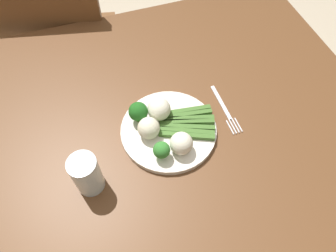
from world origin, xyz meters
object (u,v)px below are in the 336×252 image
object	(u,v)px
asparagus_bundle	(186,123)
fork	(225,109)
cauliflower_front	(181,143)
dining_table	(144,157)
broccoli_front_left	(162,150)
plate	(168,129)
cauliflower_near_fork	(149,128)
cauliflower_edge	(159,109)
water_glass	(87,174)
chair	(66,52)
broccoli_left	(138,112)

from	to	relation	value
asparagus_bundle	fork	size ratio (longest dim) A/B	0.94
cauliflower_front	asparagus_bundle	bearing A→B (deg)	-120.80
dining_table	broccoli_front_left	distance (m)	0.16
dining_table	plate	xyz separation A→B (m)	(-0.07, -0.00, 0.10)
asparagus_bundle	dining_table	bearing A→B (deg)	-163.97
dining_table	fork	size ratio (longest dim) A/B	7.80
broccoli_front_left	cauliflower_near_fork	world-z (taller)	cauliflower_near_fork
cauliflower_edge	cauliflower_front	xyz separation A→B (m)	(-0.02, 0.11, -0.00)
asparagus_bundle	cauliflower_edge	distance (m)	0.08
dining_table	broccoli_front_left	xyz separation A→B (m)	(-0.03, 0.07, 0.14)
fork	water_glass	bearing A→B (deg)	-76.34
fork	dining_table	bearing A→B (deg)	-86.37
broccoli_front_left	water_glass	size ratio (longest dim) A/B	0.46
chair	plate	bearing A→B (deg)	122.80
chair	cauliflower_front	size ratio (longest dim) A/B	15.60
dining_table	cauliflower_front	world-z (taller)	cauliflower_front
chair	broccoli_left	xyz separation A→B (m)	(-0.17, 0.59, 0.28)
broccoli_left	broccoli_front_left	world-z (taller)	broccoli_left
plate	cauliflower_front	size ratio (longest dim) A/B	4.37
dining_table	fork	world-z (taller)	fork
asparagus_bundle	broccoli_left	bearing A→B (deg)	171.63
plate	water_glass	bearing A→B (deg)	21.29
asparagus_bundle	water_glass	size ratio (longest dim) A/B	1.43
plate	cauliflower_near_fork	size ratio (longest dim) A/B	4.42
cauliflower_edge	water_glass	distance (m)	0.24
cauliflower_near_fork	broccoli_front_left	bearing A→B (deg)	98.87
plate	cauliflower_front	distance (m)	0.08
broccoli_left	dining_table	bearing A→B (deg)	78.32
chair	broccoli_front_left	size ratio (longest dim) A/B	17.34
cauliflower_edge	cauliflower_front	size ratio (longest dim) A/B	1.07
broccoli_left	cauliflower_front	bearing A→B (deg)	121.89
broccoli_left	broccoli_front_left	bearing A→B (deg)	100.71
broccoli_left	cauliflower_near_fork	world-z (taller)	broccoli_left
plate	cauliflower_near_fork	world-z (taller)	cauliflower_near_fork
chair	broccoli_left	bearing A→B (deg)	118.73
cauliflower_near_fork	cauliflower_front	xyz separation A→B (m)	(-0.06, 0.07, 0.00)
plate	broccoli_left	xyz separation A→B (m)	(0.06, -0.05, 0.04)
broccoli_left	cauliflower_near_fork	size ratio (longest dim) A/B	1.09
cauliflower_front	fork	distance (m)	0.18
chair	broccoli_front_left	world-z (taller)	chair
plate	cauliflower_edge	size ratio (longest dim) A/B	4.08
chair	cauliflower_edge	bearing A→B (deg)	123.13
cauliflower_front	water_glass	size ratio (longest dim) A/B	0.51
plate	cauliflower_edge	bearing A→B (deg)	-75.00
asparagus_bundle	cauliflower_edge	xyz separation A→B (m)	(0.06, -0.05, 0.02)
asparagus_bundle	fork	xyz separation A→B (m)	(-0.12, -0.02, -0.02)
dining_table	broccoli_left	distance (m)	0.15
chair	cauliflower_edge	distance (m)	0.69
dining_table	cauliflower_near_fork	bearing A→B (deg)	-179.02
broccoli_left	cauliflower_edge	world-z (taller)	same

